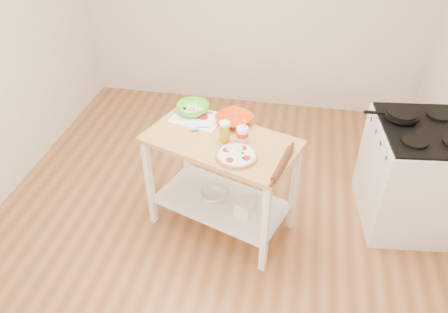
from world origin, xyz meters
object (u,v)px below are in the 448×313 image
Objects in this scene: pizza at (236,155)px; spatula at (200,128)px; gas_stove at (412,175)px; beer_pint at (225,132)px; rolling_pin at (282,164)px; prep_island at (221,165)px; shelf_glass_bowl at (214,195)px; green_bowl at (193,109)px; yogurt_tub at (242,134)px; shelf_bin at (244,208)px; cutting_board at (197,118)px; orange_bowl at (234,119)px; skillet at (401,114)px; knife at (194,110)px.

pizza is 2.11× the size of spatula.
gas_stove is 1.59m from pizza.
rolling_pin is at bearing -26.83° from beer_pint.
prep_island reaches higher than shelf_glass_bowl.
spatula is 0.26m from green_bowl.
shelf_glass_bowl is at bearing -179.60° from yogurt_tub.
rolling_pin is 0.67m from shelf_bin.
shelf_bin is at bearing -27.91° from prep_island.
cutting_board is 3.14× the size of spatula.
cutting_board is at bearing 135.72° from beer_pint.
orange_bowl is 1.71× the size of beer_pint.
prep_island is at bearing -19.07° from shelf_glass_bowl.
beer_pint is (0.33, -0.35, 0.04)m from green_bowl.
green_bowl is 0.49m from beer_pint.
skillet is 2.01× the size of shelf_glass_bowl.
prep_island is 0.45m from cutting_board.
knife reaches higher than prep_island.
yogurt_tub reaches higher than beer_pint.
yogurt_tub reaches higher than pizza.
beer_pint reaches higher than spatula.
gas_stove is 1.33m from rolling_pin.
spatula is at bearing -57.99° from knife.
yogurt_tub is at bearing -26.90° from knife.
orange_bowl reaches higher than spatula.
prep_island is at bearing -42.24° from spatula.
pizza is 1.08× the size of orange_bowl.
gas_stove is at bearing -4.51° from spatula.
yogurt_tub is at bearing 140.55° from rolling_pin.
prep_island is at bearing -48.10° from green_bowl.
gas_stove is 1.58m from orange_bowl.
spatula is (-0.19, 0.10, 0.27)m from prep_island.
yogurt_tub is at bearing 88.33° from pizza.
beer_pint reaches higher than rolling_pin.
cutting_board is 1.68× the size of knife.
spatula is (-1.57, -0.41, -0.06)m from skillet.
rolling_pin is at bearing -39.45° from yogurt_tub.
gas_stove reaches higher than shelf_glass_bowl.
orange_bowl is at bearing 76.48° from prep_island.
cutting_board is (-0.25, 0.26, 0.26)m from prep_island.
skillet reaches higher than green_bowl.
cutting_board is 2.75× the size of beer_pint.
rolling_pin is (0.49, -0.24, 0.28)m from prep_island.
spatula is 0.28m from knife.
knife is at bearing 129.29° from pizza.
shelf_bin is at bearing -42.03° from spatula.
rolling_pin is at bearing -21.61° from cutting_board.
yogurt_tub reaches higher than skillet.
rolling_pin is 1.89× the size of shelf_glass_bowl.
yogurt_tub is at bearing -160.68° from skillet.
knife is 0.03m from green_bowl.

